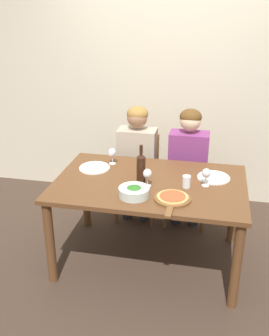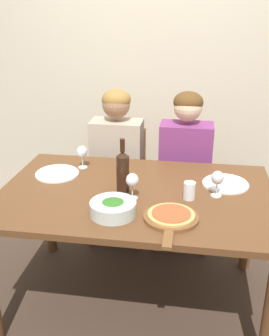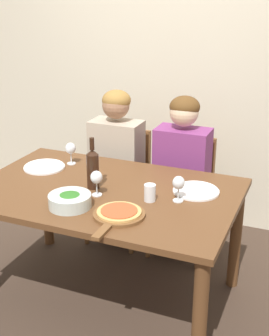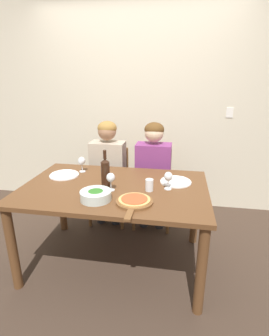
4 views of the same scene
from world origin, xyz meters
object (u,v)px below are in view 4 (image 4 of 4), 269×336
at_px(wine_bottle, 105,172).
at_px(person_man, 153,167).
at_px(chair_right, 154,185).
at_px(wine_glass_centre, 111,178).
at_px(chair_left, 111,182).
at_px(water_tumbler, 149,185).
at_px(broccoli_bowl, 96,195).
at_px(pizza_on_board, 134,201).
at_px(person_woman, 108,164).
at_px(dinner_plate_right, 176,182).
at_px(dinner_plate_left, 64,175).
at_px(wine_glass_left, 82,162).
at_px(wine_glass_right, 168,177).

bearing_deg(wine_bottle, person_man, 64.95).
distance_m(chair_right, wine_glass_centre, 1.03).
distance_m(chair_left, wine_bottle, 0.94).
bearing_deg(water_tumbler, broccoli_bowl, -147.64).
xyz_separation_m(pizza_on_board, water_tumbler, (0.08, 0.25, 0.03)).
bearing_deg(person_woman, dinner_plate_right, -35.06).
xyz_separation_m(person_man, wine_bottle, (-0.33, -0.71, 0.17)).
bearing_deg(dinner_plate_right, broccoli_bowl, -142.30).
relative_size(chair_left, dinner_plate_left, 3.15).
bearing_deg(pizza_on_board, broccoli_bowl, 178.24).
distance_m(chair_left, water_tumbler, 1.08).
bearing_deg(chair_right, wine_bottle, -112.09).
bearing_deg(chair_left, chair_right, 0.00).
distance_m(person_man, wine_glass_centre, 0.86).
bearing_deg(wine_glass_centre, person_woman, 107.34).
height_order(chair_left, wine_glass_centre, wine_glass_centre).
bearing_deg(water_tumbler, dinner_plate_left, 166.05).
distance_m(wine_glass_left, water_tumbler, 0.78).
bearing_deg(dinner_plate_right, chair_left, 139.90).
xyz_separation_m(person_woman, wine_glass_centre, (0.25, -0.80, 0.15)).
relative_size(person_man, pizza_on_board, 2.88).
distance_m(broccoli_bowl, water_tumbler, 0.45).
bearing_deg(water_tumbler, wine_glass_right, 20.61).
xyz_separation_m(person_man, dinner_plate_right, (0.25, -0.54, 0.06)).
xyz_separation_m(chair_left, wine_glass_left, (-0.14, -0.52, 0.41)).
height_order(chair_left, chair_right, same).
bearing_deg(wine_glass_right, wine_glass_left, 161.34).
distance_m(person_man, wine_bottle, 0.80).
relative_size(chair_left, wine_bottle, 2.73).
height_order(chair_right, broccoli_bowl, chair_right).
bearing_deg(water_tumbler, wine_glass_centre, -171.13).
xyz_separation_m(chair_right, wine_glass_right, (0.19, -0.81, 0.41)).
bearing_deg(water_tumbler, dinner_plate_right, 45.65).
bearing_deg(wine_bottle, pizza_on_board, -44.42).
distance_m(wine_glass_right, wine_glass_centre, 0.47).
relative_size(chair_left, water_tumbler, 8.76).
bearing_deg(chair_left, water_tumbler, -57.02).
bearing_deg(dinner_plate_right, pizza_on_board, -122.22).
bearing_deg(dinner_plate_right, person_woman, 144.94).
xyz_separation_m(wine_glass_left, water_tumbler, (0.70, -0.34, -0.06)).
bearing_deg(chair_left, wine_glass_left, -105.40).
bearing_deg(wine_glass_right, water_tumbler, -159.39).
xyz_separation_m(person_woman, pizza_on_board, (0.48, -1.00, 0.06)).
bearing_deg(person_woman, pizza_on_board, -64.51).
distance_m(person_woman, wine_glass_right, 1.00).
height_order(pizza_on_board, water_tumbler, water_tumbler).
xyz_separation_m(chair_left, water_tumbler, (0.56, -0.86, 0.35)).
xyz_separation_m(person_man, wine_glass_centre, (-0.26, -0.80, 0.15)).
height_order(wine_bottle, dinner_plate_left, wine_bottle).
distance_m(pizza_on_board, wine_glass_centre, 0.32).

